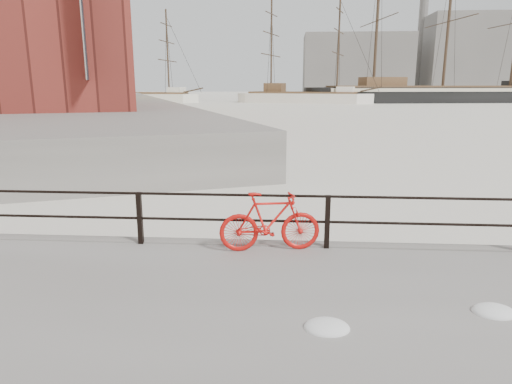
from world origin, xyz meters
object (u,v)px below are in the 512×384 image
(schooner_mid, at_px, (303,103))
(workboat_far, at_px, (34,112))
(barque_black, at_px, (441,102))
(bicycle, at_px, (270,222))
(schooner_left, at_px, (144,102))

(schooner_mid, relative_size, workboat_far, 2.72)
(barque_black, distance_m, schooner_mid, 25.98)
(bicycle, relative_size, schooner_mid, 0.07)
(barque_black, height_order, workboat_far, barque_black)
(schooner_left, bearing_deg, barque_black, 7.69)
(schooner_mid, height_order, workboat_far, schooner_mid)
(schooner_mid, bearing_deg, barque_black, 24.93)
(schooner_left, relative_size, workboat_far, 2.28)
(schooner_mid, distance_m, schooner_left, 29.44)
(bicycle, height_order, barque_black, barque_black)
(bicycle, bearing_deg, schooner_mid, 78.64)
(schooner_left, height_order, workboat_far, schooner_left)
(barque_black, distance_m, schooner_left, 55.17)
(bicycle, distance_m, barque_black, 85.05)
(barque_black, relative_size, schooner_left, 2.60)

